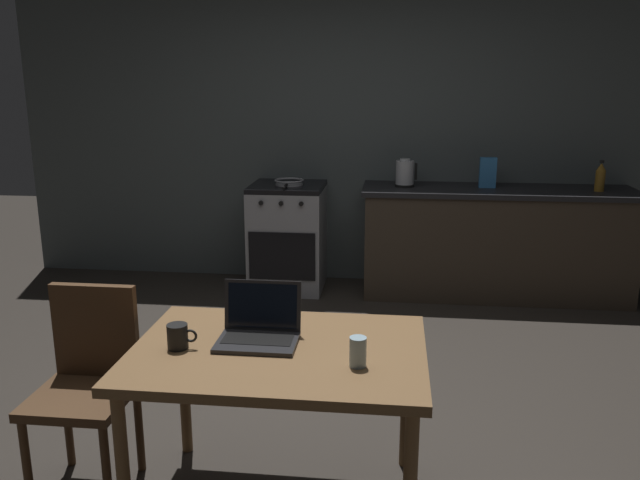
{
  "coord_description": "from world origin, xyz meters",
  "views": [
    {
      "loc": [
        0.37,
        -3.1,
        1.75
      ],
      "look_at": [
        -0.08,
        0.75,
        0.77
      ],
      "focal_mm": 36.2,
      "sensor_mm": 36.0,
      "label": 1
    }
  ],
  "objects_px": {
    "coffee_mug": "(178,336)",
    "drinking_glass": "(358,352)",
    "chair": "(88,375)",
    "bottle": "(600,177)",
    "electric_kettle": "(405,173)",
    "dining_table": "(279,365)",
    "frying_pan": "(289,182)",
    "cereal_box": "(488,173)",
    "laptop": "(259,330)",
    "stove_oven": "(288,237)"
  },
  "relations": [
    {
      "from": "laptop",
      "to": "frying_pan",
      "type": "distance_m",
      "value": 2.82
    },
    {
      "from": "dining_table",
      "to": "drinking_glass",
      "type": "distance_m",
      "value": 0.37
    },
    {
      "from": "chair",
      "to": "electric_kettle",
      "type": "relative_size",
      "value": 3.89
    },
    {
      "from": "coffee_mug",
      "to": "drinking_glass",
      "type": "distance_m",
      "value": 0.72
    },
    {
      "from": "bottle",
      "to": "cereal_box",
      "type": "height_order",
      "value": "cereal_box"
    },
    {
      "from": "chair",
      "to": "drinking_glass",
      "type": "distance_m",
      "value": 1.22
    },
    {
      "from": "stove_oven",
      "to": "cereal_box",
      "type": "bearing_deg",
      "value": 0.8
    },
    {
      "from": "coffee_mug",
      "to": "electric_kettle",
      "type": "bearing_deg",
      "value": 72.68
    },
    {
      "from": "laptop",
      "to": "chair",
      "type": "bearing_deg",
      "value": -172.83
    },
    {
      "from": "chair",
      "to": "bottle",
      "type": "relative_size",
      "value": 3.66
    },
    {
      "from": "chair",
      "to": "laptop",
      "type": "bearing_deg",
      "value": -4.0
    },
    {
      "from": "cereal_box",
      "to": "frying_pan",
      "type": "bearing_deg",
      "value": -178.25
    },
    {
      "from": "bottle",
      "to": "cereal_box",
      "type": "bearing_deg",
      "value": 175.26
    },
    {
      "from": "chair",
      "to": "laptop",
      "type": "height_order",
      "value": "laptop"
    },
    {
      "from": "stove_oven",
      "to": "frying_pan",
      "type": "relative_size",
      "value": 2.14
    },
    {
      "from": "dining_table",
      "to": "coffee_mug",
      "type": "height_order",
      "value": "coffee_mug"
    },
    {
      "from": "laptop",
      "to": "electric_kettle",
      "type": "xyz_separation_m",
      "value": [
        0.62,
        2.83,
        0.24
      ]
    },
    {
      "from": "dining_table",
      "to": "electric_kettle",
      "type": "xyz_separation_m",
      "value": [
        0.53,
        2.89,
        0.36
      ]
    },
    {
      "from": "dining_table",
      "to": "drinking_glass",
      "type": "xyz_separation_m",
      "value": [
        0.32,
        -0.13,
        0.13
      ]
    },
    {
      "from": "bottle",
      "to": "cereal_box",
      "type": "xyz_separation_m",
      "value": [
        -0.84,
        0.07,
        0.01
      ]
    },
    {
      "from": "bottle",
      "to": "drinking_glass",
      "type": "relative_size",
      "value": 2.13
    },
    {
      "from": "bottle",
      "to": "stove_oven",
      "type": "bearing_deg",
      "value": 178.9
    },
    {
      "from": "electric_kettle",
      "to": "coffee_mug",
      "type": "distance_m",
      "value": 3.09
    },
    {
      "from": "electric_kettle",
      "to": "coffee_mug",
      "type": "height_order",
      "value": "electric_kettle"
    },
    {
      "from": "stove_oven",
      "to": "chair",
      "type": "relative_size",
      "value": 1.01
    },
    {
      "from": "drinking_glass",
      "to": "cereal_box",
      "type": "xyz_separation_m",
      "value": [
        0.86,
        3.04,
        0.24
      ]
    },
    {
      "from": "stove_oven",
      "to": "drinking_glass",
      "type": "bearing_deg",
      "value": -75.88
    },
    {
      "from": "electric_kettle",
      "to": "frying_pan",
      "type": "relative_size",
      "value": 0.54
    },
    {
      "from": "bottle",
      "to": "laptop",
      "type": "bearing_deg",
      "value": -127.3
    },
    {
      "from": "electric_kettle",
      "to": "cereal_box",
      "type": "xyz_separation_m",
      "value": [
        0.66,
        0.02,
        0.01
      ]
    },
    {
      "from": "coffee_mug",
      "to": "cereal_box",
      "type": "height_order",
      "value": "cereal_box"
    },
    {
      "from": "chair",
      "to": "electric_kettle",
      "type": "distance_m",
      "value": 3.16
    },
    {
      "from": "chair",
      "to": "bottle",
      "type": "distance_m",
      "value": 4.01
    },
    {
      "from": "dining_table",
      "to": "cereal_box",
      "type": "xyz_separation_m",
      "value": [
        1.18,
        2.91,
        0.37
      ]
    },
    {
      "from": "bottle",
      "to": "electric_kettle",
      "type": "bearing_deg",
      "value": 178.09
    },
    {
      "from": "electric_kettle",
      "to": "bottle",
      "type": "bearing_deg",
      "value": -1.91
    },
    {
      "from": "chair",
      "to": "frying_pan",
      "type": "bearing_deg",
      "value": 79.08
    },
    {
      "from": "chair",
      "to": "coffee_mug",
      "type": "height_order",
      "value": "chair"
    },
    {
      "from": "coffee_mug",
      "to": "drinking_glass",
      "type": "bearing_deg",
      "value": -6.52
    },
    {
      "from": "bottle",
      "to": "coffee_mug",
      "type": "distance_m",
      "value": 3.77
    },
    {
      "from": "stove_oven",
      "to": "electric_kettle",
      "type": "distance_m",
      "value": 1.11
    },
    {
      "from": "dining_table",
      "to": "bottle",
      "type": "distance_m",
      "value": 3.5
    },
    {
      "from": "dining_table",
      "to": "bottle",
      "type": "relative_size",
      "value": 4.82
    },
    {
      "from": "drinking_glass",
      "to": "dining_table",
      "type": "bearing_deg",
      "value": 157.65
    },
    {
      "from": "drinking_glass",
      "to": "cereal_box",
      "type": "height_order",
      "value": "cereal_box"
    },
    {
      "from": "chair",
      "to": "cereal_box",
      "type": "distance_m",
      "value": 3.51
    },
    {
      "from": "laptop",
      "to": "drinking_glass",
      "type": "xyz_separation_m",
      "value": [
        0.41,
        -0.19,
        0.01
      ]
    },
    {
      "from": "frying_pan",
      "to": "coffee_mug",
      "type": "distance_m",
      "value": 2.91
    },
    {
      "from": "bottle",
      "to": "drinking_glass",
      "type": "distance_m",
      "value": 3.43
    },
    {
      "from": "frying_pan",
      "to": "cereal_box",
      "type": "distance_m",
      "value": 1.6
    }
  ]
}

